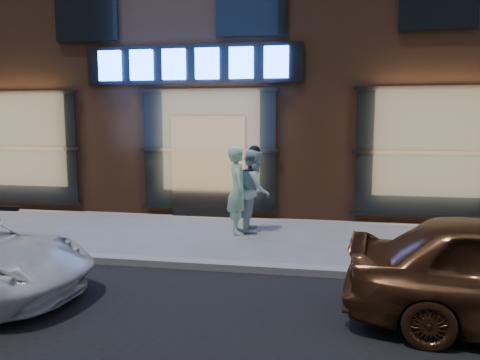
# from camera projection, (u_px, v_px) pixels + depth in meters

# --- Properties ---
(ground) EXTENTS (90.00, 90.00, 0.00)m
(ground) POSITION_uv_depth(u_px,v_px,m) (149.00, 265.00, 7.44)
(ground) COLOR slate
(ground) RESTS_ON ground
(curb) EXTENTS (60.00, 0.25, 0.12)m
(curb) POSITION_uv_depth(u_px,v_px,m) (149.00, 262.00, 7.43)
(curb) COLOR gray
(curb) RESTS_ON ground
(storefront_building) EXTENTS (30.20, 8.28, 10.30)m
(storefront_building) POSITION_uv_depth(u_px,v_px,m) (239.00, 29.00, 14.59)
(storefront_building) COLOR #54301E
(storefront_building) RESTS_ON ground
(man_bowtie) EXTENTS (0.62, 0.76, 1.78)m
(man_bowtie) POSITION_uv_depth(u_px,v_px,m) (238.00, 190.00, 9.46)
(man_bowtie) COLOR #ABE0B1
(man_bowtie) RESTS_ON ground
(man_cap) EXTENTS (0.74, 0.90, 1.71)m
(man_cap) POSITION_uv_depth(u_px,v_px,m) (254.00, 190.00, 9.74)
(man_cap) COLOR white
(man_cap) RESTS_ON ground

